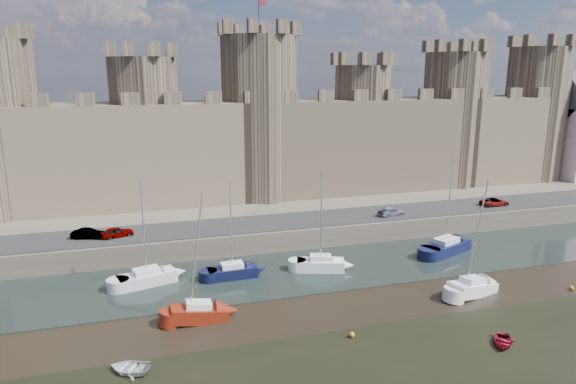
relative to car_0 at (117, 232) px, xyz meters
name	(u,v)px	position (x,y,z in m)	size (l,w,h in m)	color
water_channel	(295,271)	(18.09, -9.41, -3.07)	(160.00, 12.00, 0.08)	black
quay	(234,187)	(18.09, 26.59, -1.86)	(160.00, 60.00, 2.50)	#4C443A
road	(272,222)	(18.09, 0.59, -0.56)	(160.00, 7.00, 0.10)	black
castle	(243,135)	(17.46, 14.59, 8.56)	(108.50, 11.00, 29.00)	#42382B
car_0	(117,232)	(0.00, 0.00, 0.00)	(1.44, 3.59, 1.22)	gray
car_1	(88,234)	(-3.05, 0.35, -0.01)	(1.27, 3.63, 1.20)	gray
car_2	(392,212)	(33.70, -0.77, -0.06)	(1.54, 3.78, 1.10)	gray
car_3	(495,202)	(49.71, -0.34, -0.05)	(1.87, 4.06, 1.13)	gray
sailboat_0	(147,277)	(2.91, -8.48, -2.29)	(6.02, 3.60, 10.56)	silver
sailboat_1	(232,271)	(11.36, -9.20, -2.31)	(5.10, 2.15, 10.07)	black
sailboat_2	(320,263)	(20.71, -9.93, -2.27)	(5.33, 3.35, 10.73)	white
sailboat_3	(446,246)	(36.58, -8.96, -2.25)	(7.00, 4.82, 11.44)	black
sailboat_4	(199,312)	(6.98, -17.52, -2.30)	(4.86, 1.95, 11.30)	maroon
sailboat_5	(472,287)	(32.58, -19.52, -2.32)	(5.54, 3.37, 11.20)	silver
dinghy_4	(503,341)	(29.25, -28.11, -2.82)	(2.02, 0.59, 2.83)	maroon
dinghy_6	(129,368)	(1.31, -23.81, -2.79)	(2.20, 0.64, 3.08)	silver
buoy_1	(352,335)	(18.41, -23.76, -2.88)	(0.47, 0.47, 0.47)	orange
buoy_3	(571,288)	(42.49, -21.41, -2.89)	(0.45, 0.45, 0.45)	orange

